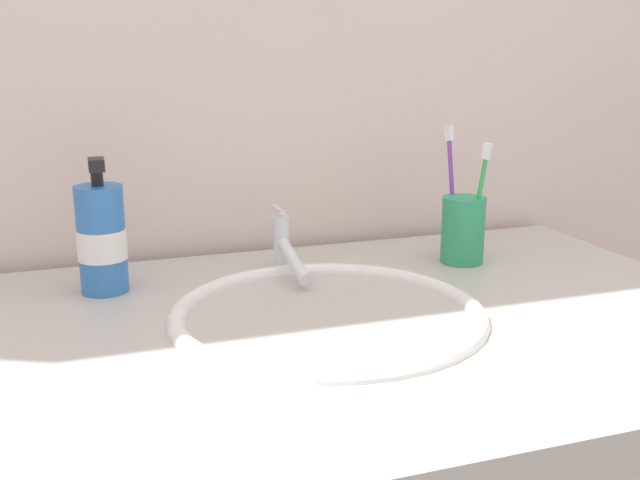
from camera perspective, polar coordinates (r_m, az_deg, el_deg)
The scene contains 7 objects.
tiled_wall_back at distance 1.22m, azimuth -4.16°, elevation 13.54°, with size 2.24×0.04×2.40m, color beige.
sink_basin at distance 0.94m, azimuth 0.60°, elevation -8.23°, with size 0.40×0.40×0.12m.
faucet at distance 1.08m, azimuth -2.65°, elevation -0.69°, with size 0.02×0.16×0.09m.
toothbrush_cup at distance 1.15m, azimuth 11.06°, elevation 0.77°, with size 0.07×0.07×0.10m, color #2D9966.
toothbrush_green at distance 1.13m, azimuth 12.30°, elevation 3.45°, with size 0.02×0.03×0.18m.
toothbrush_purple at distance 1.16m, azimuth 10.21°, elevation 4.39°, with size 0.02×0.04×0.20m.
soap_dispenser at distance 1.03m, azimuth -16.63°, elevation 0.07°, with size 0.07×0.07×0.19m.
Camera 1 is at (-0.31, -0.80, 1.22)m, focal length 41.08 mm.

